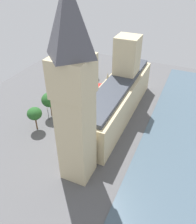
{
  "coord_description": "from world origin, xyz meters",
  "views": [
    {
      "loc": [
        -28.4,
        78.53,
        58.0
      ],
      "look_at": [
        1.0,
        12.13,
        8.18
      ],
      "focal_mm": 37.63,
      "sensor_mm": 36.0,
      "label": 1
    }
  ],
  "objects": [
    {
      "name": "double_decker_bus_near_tower",
      "position": [
        12.01,
        -10.33,
        2.63
      ],
      "size": [
        3.41,
        10.67,
        4.75
      ],
      "rotation": [
        0.0,
        0.0,
        0.09
      ],
      "color": "red",
      "rests_on": "ground"
    },
    {
      "name": "parliament_building",
      "position": [
        -1.99,
        -1.97,
        8.93
      ],
      "size": [
        13.43,
        58.21,
        30.76
      ],
      "color": "#CCBA8E",
      "rests_on": "ground"
    },
    {
      "name": "street_lamp_midblock",
      "position": [
        22.89,
        11.6,
        4.55
      ],
      "size": [
        0.56,
        0.56,
        6.55
      ],
      "color": "black",
      "rests_on": "ground"
    },
    {
      "name": "plane_tree_corner",
      "position": [
        23.18,
        21.58,
        7.18
      ],
      "size": [
        5.66,
        5.66,
        9.63
      ],
      "color": "brown",
      "rests_on": "ground"
    },
    {
      "name": "plane_tree_opposite_hall",
      "position": [
        22.75,
        -28.78,
        5.9
      ],
      "size": [
        6.17,
        6.17,
        8.55
      ],
      "color": "brown",
      "rests_on": "ground"
    },
    {
      "name": "river_thames",
      "position": [
        -31.86,
        0.0,
        0.12
      ],
      "size": [
        31.28,
        115.39,
        0.25
      ],
      "primitive_type": "cube",
      "color": "#475B6B",
      "rests_on": "ground"
    },
    {
      "name": "street_lamp_far_end",
      "position": [
        22.21,
        14.74,
        4.02
      ],
      "size": [
        0.56,
        0.56,
        5.68
      ],
      "color": "black",
      "rests_on": "ground"
    },
    {
      "name": "clock_tower",
      "position": [
        -2.34,
        34.62,
        28.87
      ],
      "size": [
        9.59,
        9.59,
        55.81
      ],
      "color": "#CCBA8E",
      "rests_on": "ground"
    },
    {
      "name": "car_blue_by_river_gate",
      "position": [
        12.57,
        -0.95,
        0.88
      ],
      "size": [
        1.95,
        4.1,
        1.74
      ],
      "rotation": [
        0.0,
        0.0,
        0.03
      ],
      "color": "navy",
      "rests_on": "ground"
    },
    {
      "name": "car_yellow_cab_kerbside",
      "position": [
        13.07,
        13.82,
        0.89
      ],
      "size": [
        2.43,
        4.99,
        1.74
      ],
      "rotation": [
        0.0,
        0.0,
        0.13
      ],
      "color": "gold",
      "rests_on": "ground"
    },
    {
      "name": "plane_tree_under_trees",
      "position": [
        22.63,
        11.78,
        8.01
      ],
      "size": [
        6.94,
        6.94,
        10.99
      ],
      "color": "brown",
      "rests_on": "ground"
    },
    {
      "name": "ground_plane",
      "position": [
        0.0,
        0.0,
        0.0
      ],
      "size": [
        128.21,
        128.21,
        0.0
      ],
      "primitive_type": "plane",
      "color": "#565659"
    },
    {
      "name": "pedestrian_trailing",
      "position": [
        7.58,
        -16.81,
        0.73
      ],
      "size": [
        0.67,
        0.67,
        1.63
      ],
      "rotation": [
        0.0,
        0.0,
        0.78
      ],
      "color": "#336B60",
      "rests_on": "ground"
    },
    {
      "name": "pedestrian_leading",
      "position": [
        7.59,
        -24.95,
        0.7
      ],
      "size": [
        0.59,
        0.5,
        1.56
      ],
      "rotation": [
        0.0,
        0.0,
        4.57
      ],
      "color": "gray",
      "rests_on": "ground"
    }
  ]
}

